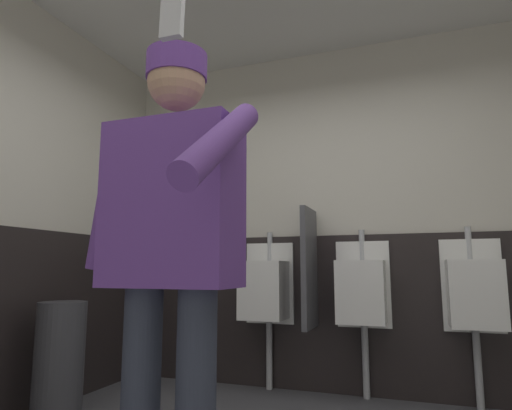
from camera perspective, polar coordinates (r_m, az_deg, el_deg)
name	(u,v)px	position (r m, az deg, el deg)	size (l,w,h in m)	color
wall_back	(333,213)	(3.64, 9.99, -1.09)	(4.21, 0.12, 2.78)	beige
wainscot_band_back	(333,312)	(3.55, 10.12, -13.69)	(3.61, 0.03, 1.20)	black
urinal_left	(265,289)	(3.52, 1.25, -11.00)	(0.40, 0.34, 1.24)	white
urinal_middle	(362,291)	(3.36, 13.69, -10.89)	(0.40, 0.34, 1.24)	white
urinal_right	(474,293)	(3.36, 26.70, -10.24)	(0.40, 0.34, 1.24)	white
privacy_divider_panel	(309,267)	(3.35, 7.01, -8.11)	(0.04, 0.40, 0.90)	#4C4C51
person	(171,236)	(1.63, -11.07, -4.04)	(0.71, 0.60, 1.77)	#2D3342
cell_phone	(172,18)	(1.22, -10.95, 22.87)	(0.06, 0.02, 0.11)	silver
trash_bin	(59,362)	(3.13, -24.38, -18.19)	(0.30, 0.30, 0.73)	#38383D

